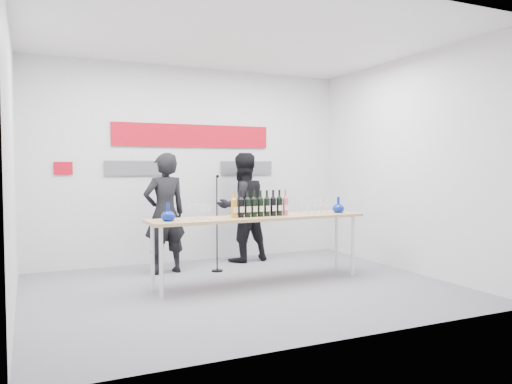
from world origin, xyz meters
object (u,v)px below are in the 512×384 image
(tasting_table, at_px, (259,221))
(presenter_left, at_px, (165,213))
(presenter_right, at_px, (242,207))
(mic_stand, at_px, (217,242))

(tasting_table, relative_size, presenter_left, 1.71)
(presenter_left, distance_m, presenter_right, 1.36)
(presenter_left, xyz_separation_m, presenter_right, (1.31, 0.36, 0.01))
(tasting_table, distance_m, presenter_right, 1.47)
(presenter_left, bearing_deg, mic_stand, 155.18)
(tasting_table, xyz_separation_m, presenter_right, (0.37, 1.42, 0.06))
(tasting_table, xyz_separation_m, presenter_left, (-0.94, 1.06, 0.05))
(presenter_left, height_order, presenter_right, presenter_right)
(tasting_table, xyz_separation_m, mic_stand, (-0.25, 0.86, -0.37))
(presenter_right, relative_size, mic_stand, 1.24)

